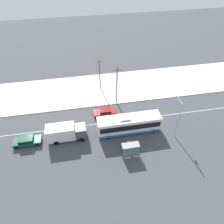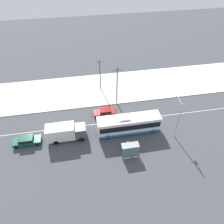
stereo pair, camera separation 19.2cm
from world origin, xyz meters
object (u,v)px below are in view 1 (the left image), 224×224
at_px(utility_pole_snowlot, 100,74).
at_px(parked_car_near_truck, 27,141).
at_px(streetlamp, 178,114).
at_px(utility_pole_roadside, 117,85).
at_px(sedan_car, 105,112).
at_px(city_bus, 129,124).
at_px(pedestrian_at_stop, 128,144).
at_px(bus_shelter, 131,149).
at_px(box_truck, 65,132).

bearing_deg(utility_pole_snowlot, parked_car_near_truck, -136.79).
xyz_separation_m(parked_car_near_truck, streetlamp, (25.21, -2.19, 3.87)).
distance_m(streetlamp, utility_pole_roadside, 13.11).
xyz_separation_m(streetlamp, utility_pole_roadside, (-8.19, 10.23, -0.30)).
bearing_deg(utility_pole_roadside, parked_car_near_truck, -154.69).
bearing_deg(sedan_car, parked_car_near_truck, 19.22).
bearing_deg(parked_car_near_truck, sedan_car, 19.22).
distance_m(city_bus, sedan_car, 6.29).
height_order(sedan_car, pedestrian_at_stop, pedestrian_at_stop).
xyz_separation_m(parked_car_near_truck, pedestrian_at_stop, (16.53, -4.05, 0.30)).
height_order(city_bus, bus_shelter, city_bus).
bearing_deg(streetlamp, box_truck, 173.49).
relative_size(city_bus, box_truck, 1.66).
height_order(city_bus, utility_pole_snowlot, utility_pole_snowlot).
xyz_separation_m(bus_shelter, utility_pole_snowlot, (-2.16, 19.11, 2.11)).
relative_size(pedestrian_at_stop, bus_shelter, 0.64).
bearing_deg(utility_pole_roadside, utility_pole_snowlot, 115.54).
distance_m(box_truck, pedestrian_at_stop, 10.75).
height_order(parked_car_near_truck, utility_pole_roadside, utility_pole_roadside).
relative_size(streetlamp, utility_pole_roadside, 0.88).
distance_m(box_truck, parked_car_near_truck, 6.62).
height_order(pedestrian_at_stop, bus_shelter, bus_shelter).
distance_m(bus_shelter, utility_pole_snowlot, 19.34).
bearing_deg(utility_pole_roadside, box_truck, -142.19).
relative_size(bus_shelter, utility_pole_snowlot, 0.38).
xyz_separation_m(pedestrian_at_stop, utility_pole_roadside, (0.48, 12.09, 3.27)).
xyz_separation_m(city_bus, utility_pole_snowlot, (-3.14, 13.76, 2.06)).
bearing_deg(pedestrian_at_stop, city_bus, 75.19).
bearing_deg(utility_pole_snowlot, sedan_car, -92.40).
bearing_deg(bus_shelter, streetlamp, 21.43).
distance_m(city_bus, parked_car_near_truck, 17.57).
xyz_separation_m(city_bus, utility_pole_roadside, (-0.53, 8.28, 2.63)).
bearing_deg(parked_car_near_truck, utility_pole_roadside, 25.31).
relative_size(box_truck, streetlamp, 0.91).
distance_m(parked_car_near_truck, bus_shelter, 17.49).
bearing_deg(box_truck, utility_pole_roadside, 37.81).
distance_m(pedestrian_at_stop, bus_shelter, 1.65).
distance_m(pedestrian_at_stop, utility_pole_roadside, 12.54).
bearing_deg(utility_pole_snowlot, utility_pole_roadside, -64.46).
height_order(city_bus, utility_pole_roadside, utility_pole_roadside).
bearing_deg(box_truck, city_bus, -0.90).
bearing_deg(parked_car_near_truck, pedestrian_at_stop, -13.75).
relative_size(box_truck, pedestrian_at_stop, 3.75).
relative_size(pedestrian_at_stop, utility_pole_snowlot, 0.25).
bearing_deg(box_truck, streetlamp, -6.51).
distance_m(pedestrian_at_stop, streetlamp, 9.56).
height_order(parked_car_near_truck, streetlamp, streetlamp).
distance_m(parked_car_near_truck, utility_pole_snowlot, 19.98).
bearing_deg(city_bus, pedestrian_at_stop, -104.81).
xyz_separation_m(bus_shelter, utility_pole_roadside, (0.46, 13.63, 2.69)).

